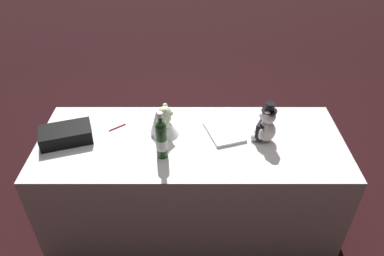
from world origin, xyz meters
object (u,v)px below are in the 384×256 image
at_px(teddy_bear_bride, 164,123).
at_px(signing_pen, 119,127).
at_px(guestbook, 226,132).
at_px(teddy_bear_groom, 267,127).
at_px(champagne_bottle, 163,139).
at_px(gift_case_black, 67,134).

bearing_deg(teddy_bear_bride, signing_pen, 166.82).
relative_size(teddy_bear_bride, guestbook, 0.84).
distance_m(teddy_bear_groom, signing_pen, 0.98).
bearing_deg(guestbook, champagne_bottle, -168.30).
xyz_separation_m(teddy_bear_bride, gift_case_black, (-0.62, -0.07, -0.05)).
height_order(teddy_bear_bride, guestbook, teddy_bear_bride).
bearing_deg(guestbook, signing_pen, 157.08).
xyz_separation_m(teddy_bear_bride, signing_pen, (-0.32, 0.07, -0.09)).
bearing_deg(teddy_bear_groom, guestbook, 164.58).
bearing_deg(teddy_bear_groom, teddy_bear_bride, 174.75).
bearing_deg(gift_case_black, teddy_bear_groom, 0.25).
distance_m(teddy_bear_bride, guestbook, 0.41).
distance_m(teddy_bear_groom, teddy_bear_bride, 0.65).
distance_m(teddy_bear_groom, gift_case_black, 1.27).
distance_m(champagne_bottle, signing_pen, 0.45).
bearing_deg(gift_case_black, signing_pen, 24.52).
height_order(teddy_bear_bride, signing_pen, teddy_bear_bride).
xyz_separation_m(teddy_bear_bride, champagne_bottle, (0.01, -0.22, 0.04)).
relative_size(teddy_bear_groom, gift_case_black, 0.79).
bearing_deg(teddy_bear_groom, signing_pen, 172.12).
distance_m(teddy_bear_groom, champagne_bottle, 0.66).
bearing_deg(guestbook, teddy_bear_groom, -33.14).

